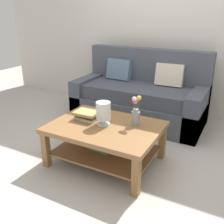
% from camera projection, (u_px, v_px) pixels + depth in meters
% --- Properties ---
extents(ground_plane, '(10.00, 10.00, 0.00)m').
position_uv_depth(ground_plane, '(117.00, 148.00, 3.24)').
color(ground_plane, '#B7B2A8').
extents(back_wall, '(6.40, 0.12, 2.70)m').
position_uv_depth(back_wall, '(165.00, 27.00, 4.11)').
color(back_wall, beige).
rests_on(back_wall, ground).
extents(couch, '(1.94, 0.90, 1.06)m').
position_uv_depth(couch, '(140.00, 97.00, 3.99)').
color(couch, '#474C56').
rests_on(couch, ground).
extents(coffee_table, '(1.16, 0.86, 0.45)m').
position_uv_depth(coffee_table, '(105.00, 135.00, 2.84)').
color(coffee_table, olive).
rests_on(coffee_table, ground).
extents(book_stack_main, '(0.27, 0.24, 0.09)m').
position_uv_depth(book_stack_main, '(88.00, 115.00, 2.94)').
color(book_stack_main, beige).
rests_on(book_stack_main, coffee_table).
extents(glass_hurricane_vase, '(0.16, 0.16, 0.26)m').
position_uv_depth(glass_hurricane_vase, '(103.00, 112.00, 2.75)').
color(glass_hurricane_vase, silver).
rests_on(glass_hurricane_vase, coffee_table).
extents(flower_pitcher, '(0.10, 0.10, 0.33)m').
position_uv_depth(flower_pitcher, '(136.00, 113.00, 2.76)').
color(flower_pitcher, gray).
rests_on(flower_pitcher, coffee_table).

